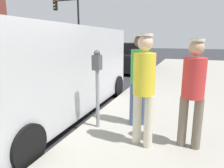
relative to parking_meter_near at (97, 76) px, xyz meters
The scene contains 8 objects.
ground_plane 2.01m from the parking_meter_near, 146.31° to the right, with size 80.00×80.00×0.00m, color #2D2D33.
parking_meter_near is the anchor object (origin of this frame).
pedestrian_in_green 0.82m from the parking_meter_near, 28.35° to the left, with size 0.34×0.34×1.81m.
pedestrian_in_red 1.71m from the parking_meter_near, ahead, with size 0.36×0.34×1.72m.
pedestrian_in_yellow 1.05m from the parking_meter_near, 21.32° to the right, with size 0.34×0.34×1.80m.
parked_van 1.65m from the parking_meter_near, 155.28° to the left, with size 2.15×5.21×2.15m.
parked_sedan_ahead 8.46m from the parking_meter_near, 100.41° to the left, with size 1.99×4.42×1.65m.
traffic_light_corner 14.60m from the parking_meter_near, 123.90° to the left, with size 2.48×0.42×5.20m.
Camera 1 is at (2.96, -2.55, 1.87)m, focal length 32.63 mm.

